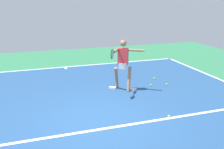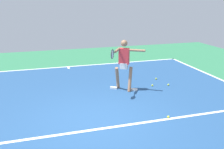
{
  "view_description": "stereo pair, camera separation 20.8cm",
  "coord_description": "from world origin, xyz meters",
  "px_view_note": "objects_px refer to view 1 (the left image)",
  "views": [
    {
      "loc": [
        1.58,
        5.93,
        3.09
      ],
      "look_at": [
        -0.72,
        -1.0,
        0.9
      ],
      "focal_mm": 41.66,
      "sensor_mm": 36.0,
      "label": 1
    },
    {
      "loc": [
        1.38,
        5.99,
        3.09
      ],
      "look_at": [
        -0.72,
        -1.0,
        0.9
      ],
      "focal_mm": 41.66,
      "sensor_mm": 36.0,
      "label": 2
    }
  ],
  "objects_px": {
    "tennis_player": "(123,62)",
    "tennis_ball_near_player": "(154,78)",
    "tennis_ball_by_sideline": "(169,116)",
    "tennis_ball_far_corner": "(167,84)",
    "tennis_ball_near_service_line": "(151,85)"
  },
  "relations": [
    {
      "from": "tennis_ball_near_player",
      "to": "tennis_ball_near_service_line",
      "type": "relative_size",
      "value": 1.0
    },
    {
      "from": "tennis_ball_near_player",
      "to": "tennis_ball_near_service_line",
      "type": "xyz_separation_m",
      "value": [
        0.48,
        0.68,
        0.0
      ]
    },
    {
      "from": "tennis_ball_by_sideline",
      "to": "tennis_ball_far_corner",
      "type": "distance_m",
      "value": 2.69
    },
    {
      "from": "tennis_ball_by_sideline",
      "to": "tennis_player",
      "type": "bearing_deg",
      "value": -79.87
    },
    {
      "from": "tennis_player",
      "to": "tennis_ball_near_service_line",
      "type": "distance_m",
      "value": 1.48
    },
    {
      "from": "tennis_ball_near_service_line",
      "to": "tennis_player",
      "type": "bearing_deg",
      "value": 3.92
    },
    {
      "from": "tennis_ball_near_player",
      "to": "tennis_ball_far_corner",
      "type": "xyz_separation_m",
      "value": [
        -0.11,
        0.78,
        0.0
      ]
    },
    {
      "from": "tennis_player",
      "to": "tennis_ball_near_service_line",
      "type": "bearing_deg",
      "value": -144.53
    },
    {
      "from": "tennis_player",
      "to": "tennis_ball_near_service_line",
      "type": "height_order",
      "value": "tennis_player"
    },
    {
      "from": "tennis_player",
      "to": "tennis_ball_far_corner",
      "type": "height_order",
      "value": "tennis_player"
    },
    {
      "from": "tennis_player",
      "to": "tennis_ball_near_player",
      "type": "height_order",
      "value": "tennis_player"
    },
    {
      "from": "tennis_ball_near_player",
      "to": "tennis_ball_near_service_line",
      "type": "bearing_deg",
      "value": 54.71
    },
    {
      "from": "tennis_ball_near_service_line",
      "to": "tennis_ball_far_corner",
      "type": "xyz_separation_m",
      "value": [
        -0.59,
        0.1,
        0.0
      ]
    },
    {
      "from": "tennis_player",
      "to": "tennis_ball_near_player",
      "type": "bearing_deg",
      "value": -123.27
    },
    {
      "from": "tennis_player",
      "to": "tennis_ball_near_service_line",
      "type": "relative_size",
      "value": 26.56
    }
  ]
}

